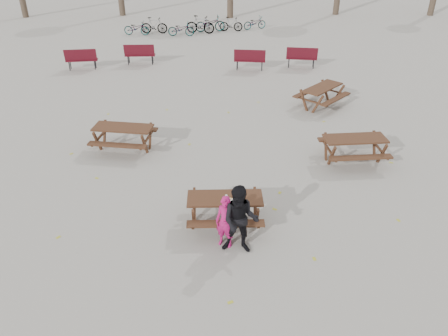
{
  "coord_description": "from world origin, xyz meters",
  "views": [
    {
      "loc": [
        -0.23,
        -8.6,
        6.62
      ],
      "look_at": [
        0.0,
        1.0,
        1.0
      ],
      "focal_mm": 35.0,
      "sensor_mm": 36.0,
      "label": 1
    }
  ],
  "objects_px": {
    "soda_bottle": "(226,198)",
    "picnic_table_north": "(124,138)",
    "food_tray": "(229,200)",
    "adult": "(240,220)",
    "picnic_table_far": "(322,97)",
    "main_picnic_table": "(225,204)",
    "picnic_table_east": "(353,150)",
    "child": "(226,222)"
  },
  "relations": [
    {
      "from": "main_picnic_table",
      "to": "picnic_table_far",
      "type": "relative_size",
      "value": 0.97
    },
    {
      "from": "food_tray",
      "to": "picnic_table_north",
      "type": "xyz_separation_m",
      "value": [
        -3.23,
        4.14,
        -0.39
      ]
    },
    {
      "from": "adult",
      "to": "picnic_table_east",
      "type": "distance_m",
      "value": 5.48
    },
    {
      "from": "child",
      "to": "picnic_table_north",
      "type": "distance_m",
      "value": 5.72
    },
    {
      "from": "picnic_table_north",
      "to": "picnic_table_far",
      "type": "height_order",
      "value": "picnic_table_far"
    },
    {
      "from": "adult",
      "to": "food_tray",
      "type": "bearing_deg",
      "value": 112.88
    },
    {
      "from": "food_tray",
      "to": "picnic_table_north",
      "type": "distance_m",
      "value": 5.26
    },
    {
      "from": "main_picnic_table",
      "to": "food_tray",
      "type": "distance_m",
      "value": 0.27
    },
    {
      "from": "main_picnic_table",
      "to": "picnic_table_north",
      "type": "bearing_deg",
      "value": 128.06
    },
    {
      "from": "child",
      "to": "picnic_table_far",
      "type": "distance_m",
      "value": 9.19
    },
    {
      "from": "adult",
      "to": "picnic_table_far",
      "type": "relative_size",
      "value": 0.9
    },
    {
      "from": "food_tray",
      "to": "child",
      "type": "relative_size",
      "value": 0.14
    },
    {
      "from": "adult",
      "to": "child",
      "type": "bearing_deg",
      "value": 156.43
    },
    {
      "from": "main_picnic_table",
      "to": "picnic_table_far",
      "type": "bearing_deg",
      "value": 61.98
    },
    {
      "from": "soda_bottle",
      "to": "picnic_table_north",
      "type": "xyz_separation_m",
      "value": [
        -3.16,
        4.14,
        -0.45
      ]
    },
    {
      "from": "picnic_table_east",
      "to": "picnic_table_north",
      "type": "bearing_deg",
      "value": 168.67
    },
    {
      "from": "food_tray",
      "to": "picnic_table_east",
      "type": "distance_m",
      "value": 5.05
    },
    {
      "from": "soda_bottle",
      "to": "picnic_table_far",
      "type": "bearing_deg",
      "value": 62.58
    },
    {
      "from": "main_picnic_table",
      "to": "picnic_table_east",
      "type": "height_order",
      "value": "picnic_table_east"
    },
    {
      "from": "adult",
      "to": "picnic_table_east",
      "type": "height_order",
      "value": "adult"
    },
    {
      "from": "child",
      "to": "adult",
      "type": "xyz_separation_m",
      "value": [
        0.31,
        -0.2,
        0.19
      ]
    },
    {
      "from": "child",
      "to": "main_picnic_table",
      "type": "bearing_deg",
      "value": 112.42
    },
    {
      "from": "picnic_table_far",
      "to": "child",
      "type": "bearing_deg",
      "value": -161.65
    },
    {
      "from": "soda_bottle",
      "to": "adult",
      "type": "xyz_separation_m",
      "value": [
        0.28,
        -0.85,
        -0.01
      ]
    },
    {
      "from": "adult",
      "to": "picnic_table_east",
      "type": "xyz_separation_m",
      "value": [
        3.69,
        4.04,
        -0.44
      ]
    },
    {
      "from": "child",
      "to": "adult",
      "type": "bearing_deg",
      "value": -9.64
    },
    {
      "from": "main_picnic_table",
      "to": "picnic_table_east",
      "type": "distance_m",
      "value": 5.03
    },
    {
      "from": "main_picnic_table",
      "to": "adult",
      "type": "relative_size",
      "value": 1.07
    },
    {
      "from": "main_picnic_table",
      "to": "soda_bottle",
      "type": "height_order",
      "value": "soda_bottle"
    },
    {
      "from": "picnic_table_east",
      "to": "picnic_table_north",
      "type": "height_order",
      "value": "same"
    },
    {
      "from": "main_picnic_table",
      "to": "picnic_table_north",
      "type": "distance_m",
      "value": 5.08
    },
    {
      "from": "main_picnic_table",
      "to": "picnic_table_north",
      "type": "relative_size",
      "value": 0.97
    },
    {
      "from": "food_tray",
      "to": "adult",
      "type": "bearing_deg",
      "value": -75.98
    },
    {
      "from": "soda_bottle",
      "to": "food_tray",
      "type": "bearing_deg",
      "value": 0.28
    },
    {
      "from": "picnic_table_east",
      "to": "adult",
      "type": "bearing_deg",
      "value": -136.1
    },
    {
      "from": "main_picnic_table",
      "to": "food_tray",
      "type": "bearing_deg",
      "value": -55.95
    },
    {
      "from": "soda_bottle",
      "to": "child",
      "type": "height_order",
      "value": "child"
    },
    {
      "from": "soda_bottle",
      "to": "adult",
      "type": "height_order",
      "value": "adult"
    },
    {
      "from": "adult",
      "to": "picnic_table_far",
      "type": "bearing_deg",
      "value": 75.43
    },
    {
      "from": "food_tray",
      "to": "soda_bottle",
      "type": "relative_size",
      "value": 1.06
    },
    {
      "from": "main_picnic_table",
      "to": "food_tray",
      "type": "height_order",
      "value": "food_tray"
    },
    {
      "from": "main_picnic_table",
      "to": "soda_bottle",
      "type": "relative_size",
      "value": 10.59
    }
  ]
}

